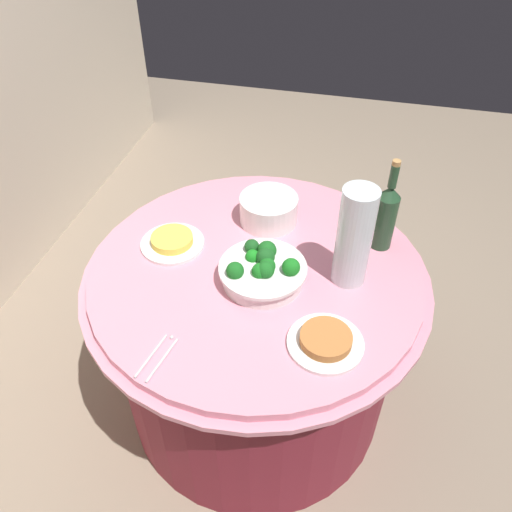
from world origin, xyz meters
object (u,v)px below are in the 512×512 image
Objects in this scene: plate_stack at (269,209)px; food_plate_fried_egg at (172,242)px; wine_bottle at (386,215)px; decorative_fruit_vase at (353,243)px; serving_tongs at (158,356)px; food_plate_peanuts at (326,341)px; label_placard_front at (345,245)px; broccoli_bowl at (263,270)px.

plate_stack is 0.95× the size of food_plate_fried_egg.
wine_bottle reaches higher than plate_stack.
wine_bottle is at bearing -25.26° from decorative_fruit_vase.
serving_tongs is (-0.68, 0.16, -0.05)m from plate_stack.
serving_tongs is 0.48m from food_plate_fried_egg.
food_plate_peanuts is at bearing 165.55° from wine_bottle.
food_plate_peanuts is 4.00× the size of label_placard_front.
broccoli_bowl is 0.45m from wine_bottle.
food_plate_peanuts is at bearing -151.74° from plate_stack.
label_placard_front is at bearing -38.74° from serving_tongs.
decorative_fruit_vase is 0.67m from serving_tongs.
food_plate_peanuts is (-0.29, 0.03, -0.13)m from decorative_fruit_vase.
serving_tongs is at bearing 108.77° from food_plate_peanuts.
food_plate_peanuts and food_plate_fried_egg have the same top height.
decorative_fruit_vase is 2.03× the size of serving_tongs.
decorative_fruit_vase reaches higher than food_plate_fried_egg.
plate_stack is at bearing 69.07° from label_placard_front.
decorative_fruit_vase reaches higher than serving_tongs.
label_placard_front is at bearing -79.96° from food_plate_fried_egg.
wine_bottle reaches higher than serving_tongs.
serving_tongs is 0.47m from food_plate_peanuts.
serving_tongs is 0.72m from label_placard_front.
wine_bottle is 0.51m from food_plate_peanuts.
serving_tongs is at bearing -164.40° from food_plate_fried_egg.
decorative_fruit_vase reaches higher than food_plate_peanuts.
broccoli_bowl is 1.27× the size of food_plate_fried_egg.
food_plate_fried_egg is at bearing 103.71° from wine_bottle.
label_placard_front is at bearing -110.93° from plate_stack.
broccoli_bowl is at bearing -170.82° from plate_stack.
wine_bottle is (0.27, -0.36, 0.08)m from broccoli_bowl.
broccoli_bowl reaches higher than food_plate_fried_egg.
wine_bottle reaches higher than label_placard_front.
wine_bottle is at bearing -96.05° from plate_stack.
label_placard_front is (0.56, -0.45, 0.03)m from serving_tongs.
label_placard_front is at bearing -0.99° from food_plate_peanuts.
wine_bottle is 0.17m from label_placard_front.
broccoli_bowl reaches higher than serving_tongs.
label_placard_front is (-0.07, 0.12, -0.10)m from wine_bottle.
label_placard_front is at bearing 119.99° from wine_bottle.
serving_tongs is (-0.37, 0.21, -0.04)m from broccoli_bowl.
label_placard_front reaches higher than serving_tongs.
food_plate_fried_egg is 0.59m from label_placard_front.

